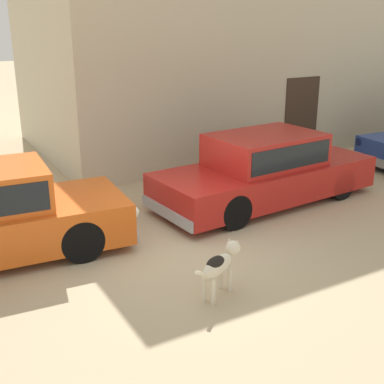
% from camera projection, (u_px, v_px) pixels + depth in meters
% --- Properties ---
extents(ground_plane, '(80.00, 80.00, 0.00)m').
position_uv_depth(ground_plane, '(175.00, 253.00, 8.12)').
color(ground_plane, tan).
extents(parked_sedan_second, '(4.91, 2.09, 1.41)m').
position_uv_depth(parked_sedan_second, '(265.00, 169.00, 10.16)').
color(parked_sedan_second, '#AD1E19').
rests_on(parked_sedan_second, ground_plane).
extents(apartment_block, '(17.19, 6.04, 7.31)m').
position_uv_depth(apartment_block, '(305.00, 14.00, 16.26)').
color(apartment_block, '#BCB299').
rests_on(apartment_block, ground_plane).
extents(stray_dog_spotted, '(1.00, 0.52, 0.70)m').
position_uv_depth(stray_dog_spotted, '(220.00, 263.00, 6.77)').
color(stray_dog_spotted, beige).
rests_on(stray_dog_spotted, ground_plane).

